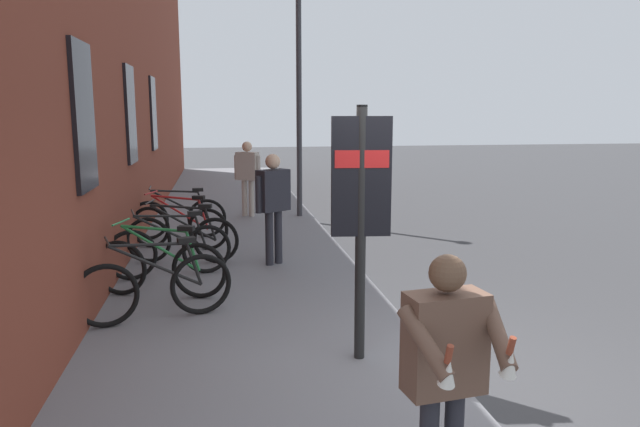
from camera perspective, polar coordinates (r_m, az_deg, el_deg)
The scene contains 14 objects.
ground at distance 11.52m, azimuth 6.01°, elevation -2.60°, with size 60.00×60.00×0.00m, color #38383A.
sidewalk_pavement at distance 13.07m, azimuth -8.08°, elevation -0.90°, with size 24.00×3.50×0.12m, color slate.
station_facade at distance 13.99m, azimuth -17.23°, elevation 13.91°, with size 22.00×0.65×7.14m.
bicycle_under_window at distance 7.00m, azimuth -15.44°, elevation -6.81°, with size 0.62×1.72×0.97m.
bicycle_mid_rack at distance 7.86m, azimuth -15.06°, elevation -4.97°, with size 0.65×1.72×0.97m.
bicycle_nearest_sign at distance 8.76m, azimuth -14.12°, elevation -3.41°, with size 0.53×1.75×0.97m.
bicycle_by_door at distance 9.50m, azimuth -12.99°, elevation -2.33°, with size 0.51×1.75×0.97m.
bicycle_leaning_wall at distance 10.49m, azimuth -13.30°, elevation -1.21°, with size 0.70×1.69×0.97m.
bicycle_end_of_row at distance 11.35m, azimuth -13.36°, elevation -0.38°, with size 0.48×1.77×0.97m.
transit_info_sign at distance 5.49m, azimuth 3.95°, elevation 1.95°, with size 0.14×0.56×2.40m.
pedestrian_by_facade at distance 13.40m, azimuth -6.95°, elevation 4.06°, with size 0.44×0.57×1.67m.
pedestrian_near_bus at distance 9.10m, azimuth -4.49°, elevation 1.53°, with size 0.47×0.56×1.70m.
tourist_with_hotdogs at distance 3.51m, azimuth 11.98°, elevation -13.52°, with size 0.59×0.60×1.57m.
street_lamp at distance 13.31m, azimuth -2.04°, elevation 13.82°, with size 0.28×0.28×5.58m.
Camera 1 is at (-4.84, 2.03, 2.47)m, focal length 33.49 mm.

